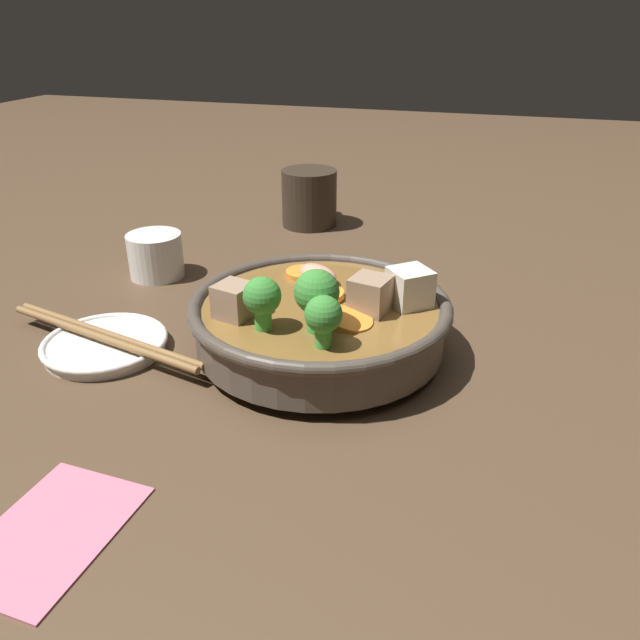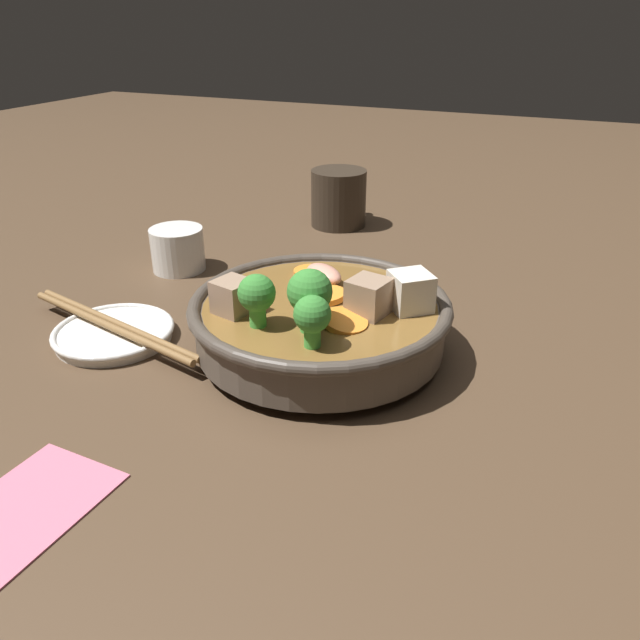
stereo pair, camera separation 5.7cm
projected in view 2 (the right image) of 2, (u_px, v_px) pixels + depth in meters
name	position (u px, v px, depth m)	size (l,w,h in m)	color
ground_plane	(320.00, 352.00, 0.58)	(3.00, 3.00, 0.00)	#4C3826
stirfry_bowl	(320.00, 318.00, 0.56)	(0.24, 0.24, 0.10)	#51473D
side_saucer	(114.00, 333.00, 0.60)	(0.12, 0.12, 0.01)	white
tea_cup	(178.00, 249.00, 0.75)	(0.06, 0.06, 0.05)	white
dark_mug	(339.00, 198.00, 0.90)	(0.10, 0.08, 0.08)	#33281E
napkin	(25.00, 508.00, 0.40)	(0.11, 0.08, 0.00)	#D16B84
chopsticks_pair	(112.00, 324.00, 0.60)	(0.07, 0.23, 0.01)	olive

